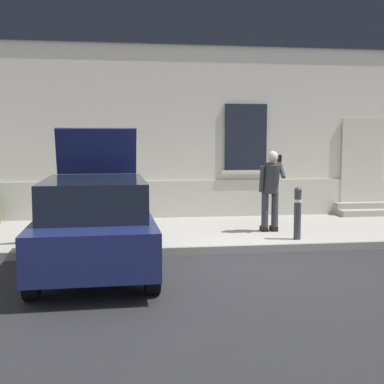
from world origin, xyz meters
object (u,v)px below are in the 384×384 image
hatchback_car_navy (95,222)px  person_on_phone (271,186)px  bollard_near_person (298,211)px  planter_cream (101,203)px  bollard_far_left (144,214)px

hatchback_car_navy → person_on_phone: hatchback_car_navy is taller
hatchback_car_navy → bollard_near_person: hatchback_car_navy is taller
planter_cream → bollard_far_left: bearing=-72.0°
bollard_near_person → bollard_far_left: size_ratio=1.00×
bollard_near_person → person_on_phone: size_ratio=0.60×
hatchback_car_navy → planter_cream: hatchback_car_navy is taller
hatchback_car_navy → bollard_far_left: (0.84, 1.31, -0.09)m
hatchback_car_navy → planter_cream: 4.17m
bollard_near_person → planter_cream: bearing=144.2°
hatchback_car_navy → bollard_far_left: hatchback_car_navy is taller
hatchback_car_navy → bollard_near_person: bearing=18.7°
person_on_phone → bollard_near_person: bearing=-88.4°
bollard_far_left → planter_cream: bearing=108.0°
hatchback_car_navy → bollard_near_person: 4.09m
bollard_far_left → planter_cream: 3.01m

